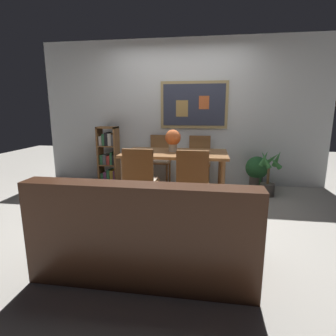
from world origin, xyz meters
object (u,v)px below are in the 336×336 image
(flower_vase, at_px, (173,139))
(potted_palm, at_px, (269,176))
(dining_chair_near_left, at_px, (140,177))
(dining_table, at_px, (175,158))
(leather_couch, at_px, (147,235))
(dining_chair_near_right, at_px, (193,180))
(bookshelf, at_px, (109,157))
(dining_chair_far_left, at_px, (160,156))
(dining_chair_far_right, at_px, (199,157))
(potted_ivy, at_px, (257,171))

(flower_vase, bearing_deg, potted_palm, 12.91)
(dining_chair_near_left, xyz_separation_m, potted_palm, (1.81, 1.19, -0.21))
(dining_table, relative_size, leather_couch, 0.87)
(dining_chair_near_right, bearing_deg, flower_vase, 112.73)
(bookshelf, relative_size, flower_vase, 3.18)
(leather_couch, bearing_deg, dining_chair_near_left, 107.26)
(flower_vase, bearing_deg, dining_chair_near_left, -109.83)
(dining_chair_near_left, distance_m, bookshelf, 1.86)
(flower_vase, bearing_deg, dining_chair_far_left, 114.19)
(dining_table, xyz_separation_m, dining_chair_near_left, (-0.34, -0.80, -0.11))
(dining_table, height_order, dining_chair_far_right, dining_chair_far_right)
(dining_chair_far_left, height_order, dining_chair_near_right, same)
(flower_vase, bearing_deg, leather_couch, -88.75)
(dining_chair_near_right, height_order, leather_couch, dining_chair_near_right)
(dining_chair_far_right, distance_m, bookshelf, 1.69)
(dining_chair_near_left, bearing_deg, potted_palm, 33.22)
(dining_chair_near_left, relative_size, bookshelf, 0.86)
(potted_palm, xyz_separation_m, flower_vase, (-1.51, -0.35, 0.61))
(dining_table, height_order, dining_chair_far_left, dining_chair_far_left)
(bookshelf, bearing_deg, leather_couch, -63.18)
(dining_chair_far_right, distance_m, dining_chair_near_left, 1.73)
(dining_table, bearing_deg, leather_couch, -89.94)
(dining_chair_near_left, relative_size, dining_chair_near_right, 1.00)
(bookshelf, bearing_deg, flower_vase, -28.93)
(dining_chair_near_left, relative_size, potted_palm, 1.18)
(potted_ivy, bearing_deg, bookshelf, 178.75)
(dining_chair_near_left, relative_size, potted_ivy, 1.49)
(dining_chair_near_right, bearing_deg, potted_ivy, 56.44)
(dining_chair_near_right, distance_m, potted_ivy, 1.84)
(potted_palm, bearing_deg, dining_table, -165.12)
(potted_palm, bearing_deg, dining_chair_near_right, -133.57)
(dining_chair_near_right, bearing_deg, leather_couch, -106.23)
(dining_chair_far_right, xyz_separation_m, dining_chair_far_left, (-0.73, 0.03, 0.00))
(leather_couch, height_order, potted_palm, leather_couch)
(dining_chair_near_left, height_order, dining_chair_near_right, same)
(dining_chair_near_right, xyz_separation_m, potted_palm, (1.15, 1.21, -0.21))
(potted_ivy, bearing_deg, flower_vase, -154.13)
(dining_chair_far_right, relative_size, potted_ivy, 1.49)
(dining_chair_far_right, relative_size, leather_couch, 0.51)
(leather_couch, height_order, flower_vase, flower_vase)
(potted_ivy, xyz_separation_m, flower_vase, (-1.37, -0.67, 0.60))
(dining_chair_far_right, bearing_deg, potted_palm, -19.51)
(dining_chair_near_left, xyz_separation_m, dining_chair_near_right, (0.66, -0.02, 0.00))
(potted_ivy, bearing_deg, potted_palm, -67.11)
(dining_table, xyz_separation_m, potted_ivy, (1.33, 0.71, -0.31))
(potted_palm, height_order, flower_vase, flower_vase)
(dining_chair_near_left, bearing_deg, dining_table, 66.65)
(leather_couch, relative_size, flower_vase, 5.38)
(dining_table, relative_size, dining_chair_near_right, 1.71)
(dining_chair_far_left, bearing_deg, dining_chair_near_right, -66.57)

